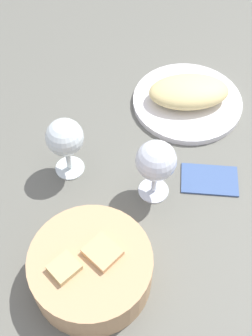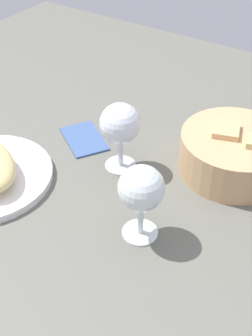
% 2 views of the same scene
% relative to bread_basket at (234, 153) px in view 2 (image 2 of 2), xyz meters
% --- Properties ---
extents(ground_plane, '(1.40, 1.40, 0.02)m').
position_rel_bread_basket_xyz_m(ground_plane, '(-0.19, -0.20, -0.05)').
color(ground_plane, '#5F5F56').
extents(bread_basket, '(0.20, 0.20, 0.09)m').
position_rel_bread_basket_xyz_m(bread_basket, '(0.00, 0.00, 0.00)').
color(bread_basket, tan).
rests_on(bread_basket, ground_plane).
extents(wine_glass_near, '(0.07, 0.07, 0.13)m').
position_rel_bread_basket_xyz_m(wine_glass_near, '(-0.06, -0.23, 0.05)').
color(wine_glass_near, silver).
rests_on(wine_glass_near, ground_plane).
extents(wine_glass_far, '(0.07, 0.07, 0.13)m').
position_rel_bread_basket_xyz_m(wine_glass_far, '(-0.18, -0.10, 0.05)').
color(wine_glass_far, silver).
rests_on(wine_glass_far, ground_plane).
extents(folded_napkin, '(0.13, 0.12, 0.01)m').
position_rel_bread_basket_xyz_m(folded_napkin, '(-0.29, -0.07, -0.03)').
color(folded_napkin, '#3E598F').
rests_on(folded_napkin, ground_plane).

